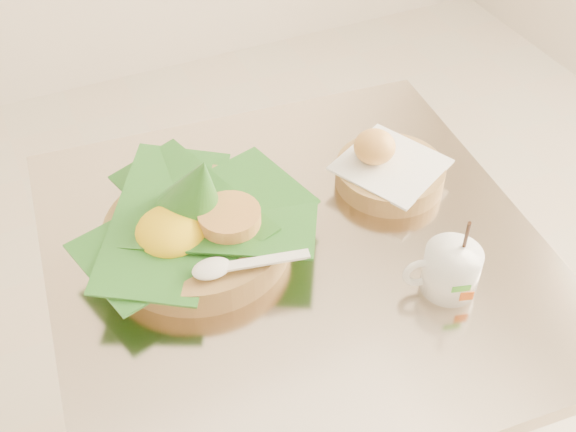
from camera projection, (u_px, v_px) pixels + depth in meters
name	position (u px, v px, depth m)	size (l,w,h in m)	color
cafe_table	(296.00, 342.00, 1.19)	(0.76, 0.76, 0.75)	gray
rice_basket	(197.00, 224.00, 1.02)	(0.33, 0.33, 0.17)	#A28045
bread_basket	(387.00, 169.00, 1.13)	(0.20, 0.20, 0.09)	#A28045
coffee_mug	(450.00, 269.00, 0.97)	(0.11, 0.08, 0.13)	white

